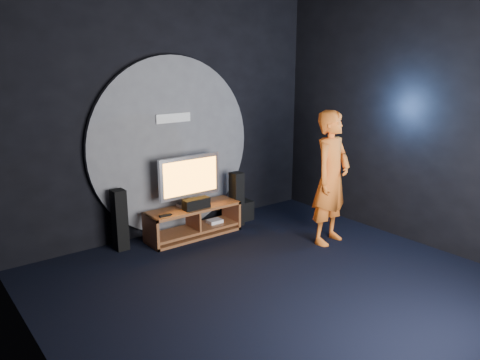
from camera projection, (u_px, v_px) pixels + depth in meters
name	position (u px, v px, depth m)	size (l,w,h in m)	color
floor	(283.00, 290.00, 5.31)	(5.00, 5.00, 0.00)	black
back_wall	(169.00, 115.00, 6.78)	(5.00, 0.04, 3.50)	black
left_wall	(35.00, 174.00, 3.39)	(0.04, 5.00, 3.50)	black
right_wall	(423.00, 119.00, 6.33)	(0.04, 5.00, 3.50)	black
wall_disc_panel	(172.00, 146.00, 6.85)	(2.60, 0.11, 2.60)	#515156
media_console	(194.00, 223.00, 6.89)	(1.42, 0.45, 0.45)	#9D5230
tv	(190.00, 179.00, 6.76)	(0.98, 0.22, 0.75)	silver
center_speaker	(196.00, 204.00, 6.73)	(0.40, 0.15, 0.15)	black
remote	(165.00, 215.00, 6.42)	(0.18, 0.05, 0.02)	black
tower_speaker_left	(120.00, 220.00, 6.35)	(0.17, 0.19, 0.85)	black
tower_speaker_right	(237.00, 199.00, 7.28)	(0.17, 0.19, 0.85)	black
subwoofer	(242.00, 210.00, 7.59)	(0.29, 0.29, 0.32)	black
player	(331.00, 178.00, 6.49)	(0.69, 0.45, 1.88)	orange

